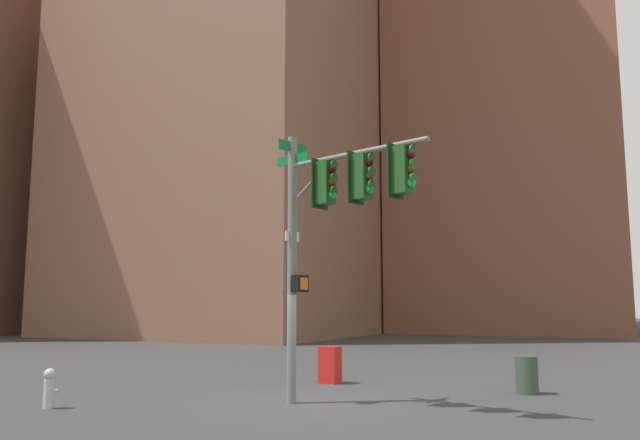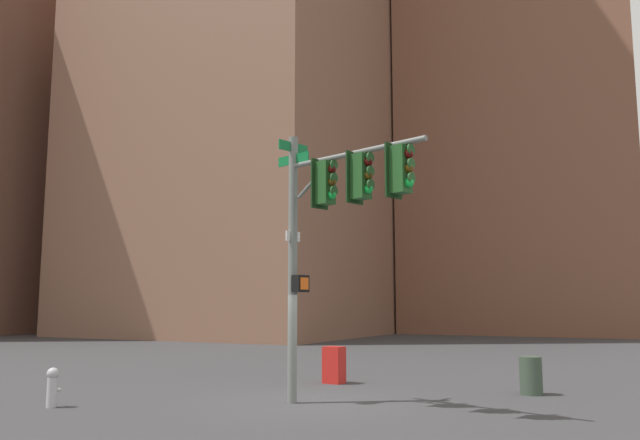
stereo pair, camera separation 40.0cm
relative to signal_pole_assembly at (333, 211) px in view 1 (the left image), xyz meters
The scene contains 6 objects.
ground_plane 4.52m from the signal_pole_assembly, 59.17° to the left, with size 200.00×200.00×0.00m, color #38383A.
signal_pole_assembly is the anchor object (origin of this frame).
fire_hydrant 7.39m from the signal_pole_assembly, 114.81° to the left, with size 0.34×0.26×0.87m.
litter_bin 6.79m from the signal_pole_assembly, 38.88° to the right, with size 0.56×0.56×0.95m, color #384738.
newspaper_box 5.99m from the signal_pole_assembly, 25.76° to the left, with size 0.44×0.56×1.05m, color red.
building_brick_midblock 48.27m from the signal_pole_assembly, ahead, with size 21.86×17.52×44.39m, color brown.
Camera 1 is at (-13.54, -6.85, 2.28)m, focal length 35.60 mm.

